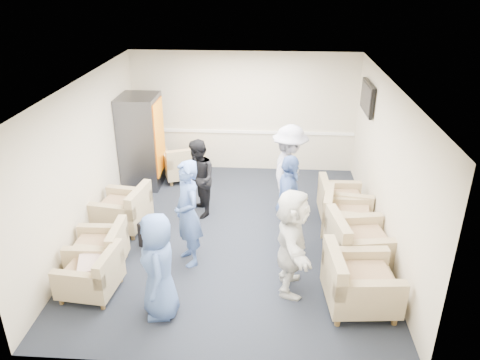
# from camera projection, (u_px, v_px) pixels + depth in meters

# --- Properties ---
(floor) EXTENTS (6.00, 6.00, 0.00)m
(floor) POSITION_uv_depth(u_px,v_px,m) (234.00, 235.00, 8.31)
(floor) COLOR black
(floor) RESTS_ON ground
(ceiling) EXTENTS (6.00, 6.00, 0.00)m
(ceiling) POSITION_uv_depth(u_px,v_px,m) (232.00, 84.00, 7.17)
(ceiling) COLOR silver
(ceiling) RESTS_ON back_wall
(back_wall) EXTENTS (5.00, 0.02, 2.70)m
(back_wall) POSITION_uv_depth(u_px,v_px,m) (244.00, 112.00, 10.46)
(back_wall) COLOR beige
(back_wall) RESTS_ON floor
(front_wall) EXTENTS (5.00, 0.02, 2.70)m
(front_wall) POSITION_uv_depth(u_px,v_px,m) (211.00, 273.00, 5.03)
(front_wall) COLOR beige
(front_wall) RESTS_ON floor
(left_wall) EXTENTS (0.02, 6.00, 2.70)m
(left_wall) POSITION_uv_depth(u_px,v_px,m) (86.00, 161.00, 7.89)
(left_wall) COLOR beige
(left_wall) RESTS_ON floor
(right_wall) EXTENTS (0.02, 6.00, 2.70)m
(right_wall) POSITION_uv_depth(u_px,v_px,m) (386.00, 169.00, 7.59)
(right_wall) COLOR beige
(right_wall) RESTS_ON floor
(chair_rail) EXTENTS (4.98, 0.04, 0.06)m
(chair_rail) POSITION_uv_depth(u_px,v_px,m) (244.00, 132.00, 10.63)
(chair_rail) COLOR white
(chair_rail) RESTS_ON back_wall
(tv) EXTENTS (0.10, 1.00, 0.58)m
(tv) POSITION_uv_depth(u_px,v_px,m) (367.00, 98.00, 8.93)
(tv) COLOR black
(tv) RESTS_ON right_wall
(armchair_left_near) EXTENTS (0.84, 0.84, 0.61)m
(armchair_left_near) POSITION_uv_depth(u_px,v_px,m) (93.00, 275.00, 6.72)
(armchair_left_near) COLOR tan
(armchair_left_near) RESTS_ON floor
(armchair_left_mid) EXTENTS (0.82, 0.82, 0.64)m
(armchair_left_mid) POSITION_uv_depth(u_px,v_px,m) (101.00, 251.00, 7.26)
(armchair_left_mid) COLOR tan
(armchair_left_mid) RESTS_ON floor
(armchair_left_far) EXTENTS (0.98, 0.98, 0.69)m
(armchair_left_far) POSITION_uv_depth(u_px,v_px,m) (125.00, 211.00, 8.39)
(armchair_left_far) COLOR tan
(armchair_left_far) RESTS_ON floor
(armchair_right_near) EXTENTS (1.02, 1.02, 0.75)m
(armchair_right_near) POSITION_uv_depth(u_px,v_px,m) (356.00, 284.00, 6.43)
(armchair_right_near) COLOR tan
(armchair_right_near) RESTS_ON floor
(armchair_right_midnear) EXTENTS (1.07, 1.07, 0.75)m
(armchair_right_midnear) POSITION_uv_depth(u_px,v_px,m) (356.00, 245.00, 7.33)
(armchair_right_midnear) COLOR tan
(armchair_right_midnear) RESTS_ON floor
(armchair_right_midfar) EXTENTS (0.99, 0.99, 0.68)m
(armchair_right_midfar) POSITION_uv_depth(u_px,v_px,m) (344.00, 218.00, 8.18)
(armchair_right_midfar) COLOR tan
(armchair_right_midfar) RESTS_ON floor
(armchair_right_far) EXTENTS (0.84, 0.84, 0.65)m
(armchair_right_far) POSITION_uv_depth(u_px,v_px,m) (339.00, 202.00, 8.73)
(armchair_right_far) COLOR tan
(armchair_right_far) RESTS_ON floor
(armchair_corner) EXTENTS (1.10, 1.10, 0.68)m
(armchair_corner) POSITION_uv_depth(u_px,v_px,m) (184.00, 165.00, 10.34)
(armchair_corner) COLOR tan
(armchair_corner) RESTS_ON floor
(vending_machine) EXTENTS (0.79, 0.93, 1.95)m
(vending_machine) POSITION_uv_depth(u_px,v_px,m) (142.00, 141.00, 9.84)
(vending_machine) COLOR #48484F
(vending_machine) RESTS_ON floor
(backpack) EXTENTS (0.37, 0.32, 0.54)m
(backpack) POSITION_uv_depth(u_px,v_px,m) (149.00, 232.00, 7.87)
(backpack) COLOR black
(backpack) RESTS_ON floor
(pillow) EXTENTS (0.47, 0.55, 0.14)m
(pillow) POSITION_uv_depth(u_px,v_px,m) (92.00, 265.00, 6.65)
(pillow) COLOR beige
(pillow) RESTS_ON armchair_left_near
(person_front_left) EXTENTS (0.62, 0.83, 1.53)m
(person_front_left) POSITION_uv_depth(u_px,v_px,m) (159.00, 266.00, 6.14)
(person_front_left) COLOR #4664A8
(person_front_left) RESTS_ON floor
(person_mid_left) EXTENTS (0.68, 0.76, 1.74)m
(person_mid_left) POSITION_uv_depth(u_px,v_px,m) (188.00, 214.00, 7.22)
(person_mid_left) COLOR #4664A8
(person_mid_left) RESTS_ON floor
(person_back_left) EXTENTS (0.83, 0.90, 1.49)m
(person_back_left) POSITION_uv_depth(u_px,v_px,m) (198.00, 179.00, 8.67)
(person_back_left) COLOR black
(person_back_left) RESTS_ON floor
(person_back_right) EXTENTS (0.94, 1.29, 1.80)m
(person_back_right) POSITION_uv_depth(u_px,v_px,m) (289.00, 173.00, 8.57)
(person_back_right) COLOR beige
(person_back_right) RESTS_ON floor
(person_mid_right) EXTENTS (0.50, 1.02, 1.69)m
(person_mid_right) POSITION_uv_depth(u_px,v_px,m) (288.00, 205.00, 7.54)
(person_mid_right) COLOR #4664A8
(person_mid_right) RESTS_ON floor
(person_front_right) EXTENTS (0.49, 1.50, 1.61)m
(person_front_right) POSITION_uv_depth(u_px,v_px,m) (292.00, 242.00, 6.60)
(person_front_right) COLOR silver
(person_front_right) RESTS_ON floor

